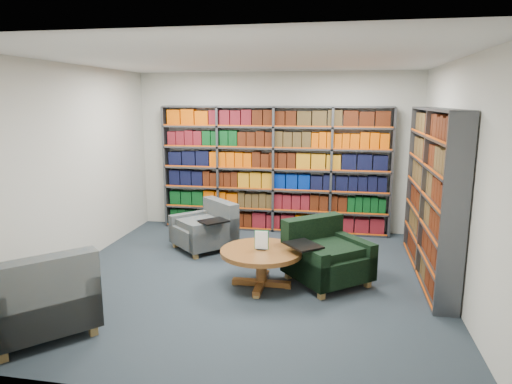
% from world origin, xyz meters
% --- Properties ---
extents(room_shell, '(5.02, 5.02, 2.82)m').
position_xyz_m(room_shell, '(0.00, 0.00, 1.40)').
color(room_shell, black).
rests_on(room_shell, ground).
extents(bookshelf_back, '(4.00, 0.28, 2.20)m').
position_xyz_m(bookshelf_back, '(0.00, 2.34, 1.10)').
color(bookshelf_back, '#47494F').
rests_on(bookshelf_back, ground).
extents(bookshelf_right, '(0.28, 2.50, 2.20)m').
position_xyz_m(bookshelf_right, '(2.34, 0.60, 1.10)').
color(bookshelf_right, '#47494F').
rests_on(bookshelf_right, ground).
extents(chair_teal_left, '(1.15, 1.15, 0.74)m').
position_xyz_m(chair_teal_left, '(-0.87, 1.15, 0.30)').
color(chair_teal_left, '#09213B').
rests_on(chair_teal_left, ground).
extents(chair_green_right, '(1.24, 1.24, 0.80)m').
position_xyz_m(chair_green_right, '(0.98, 0.13, 0.32)').
color(chair_green_right, black).
rests_on(chair_green_right, ground).
extents(chair_teal_front, '(1.38, 1.38, 0.89)m').
position_xyz_m(chair_teal_front, '(-1.73, -1.80, 0.36)').
color(chair_teal_front, '#09213B').
rests_on(chair_teal_front, ground).
extents(coffee_table, '(1.03, 1.03, 0.72)m').
position_xyz_m(coffee_table, '(0.22, -0.21, 0.39)').
color(coffee_table, brown).
rests_on(coffee_table, ground).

